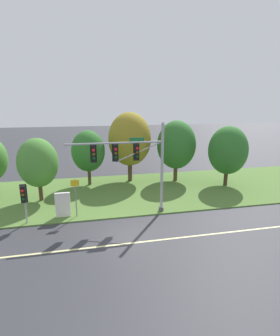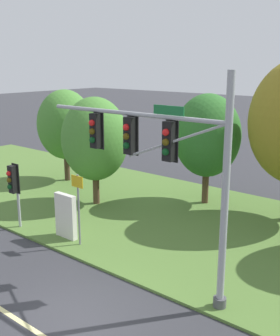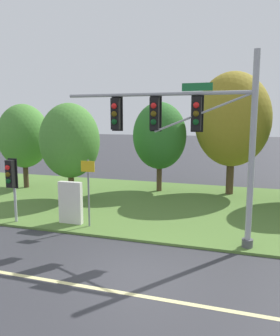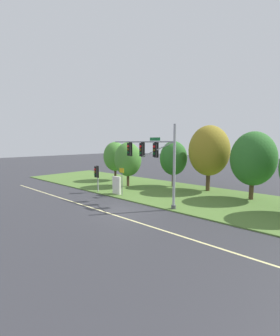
{
  "view_description": "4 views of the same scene",
  "coord_description": "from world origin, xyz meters",
  "px_view_note": "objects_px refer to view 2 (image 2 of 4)",
  "views": [
    {
      "loc": [
        -2.52,
        -15.71,
        8.63
      ],
      "look_at": [
        1.64,
        3.71,
        3.55
      ],
      "focal_mm": 28.0,
      "sensor_mm": 36.0,
      "label": 1
    },
    {
      "loc": [
        8.58,
        -7.27,
        7.32
      ],
      "look_at": [
        -0.52,
        3.78,
        3.7
      ],
      "focal_mm": 45.0,
      "sensor_mm": 36.0,
      "label": 2
    },
    {
      "loc": [
        2.91,
        -9.12,
        4.82
      ],
      "look_at": [
        -0.91,
        2.98,
        2.86
      ],
      "focal_mm": 35.0,
      "sensor_mm": 36.0,
      "label": 3
    },
    {
      "loc": [
        13.3,
        -12.53,
        5.6
      ],
      "look_at": [
        -0.98,
        3.52,
        3.17
      ],
      "focal_mm": 24.0,
      "sensor_mm": 36.0,
      "label": 4
    }
  ],
  "objects_px": {
    "traffic_signal_mast": "(162,157)",
    "tree_nearest_road": "(65,125)",
    "pedestrian_signal_near_kerb": "(14,183)",
    "route_sign_post": "(78,201)",
    "info_kiosk": "(66,216)",
    "tree_left_of_mast": "(95,139)",
    "tree_behind_signpost": "(207,136)"
  },
  "relations": [
    {
      "from": "traffic_signal_mast",
      "to": "tree_nearest_road",
      "type": "xyz_separation_m",
      "value": [
        -12.11,
        6.44,
        -0.85
      ]
    },
    {
      "from": "pedestrian_signal_near_kerb",
      "to": "route_sign_post",
      "type": "bearing_deg",
      "value": 9.3
    },
    {
      "from": "tree_nearest_road",
      "to": "info_kiosk",
      "type": "height_order",
      "value": "tree_nearest_road"
    },
    {
      "from": "traffic_signal_mast",
      "to": "pedestrian_signal_near_kerb",
      "type": "height_order",
      "value": "traffic_signal_mast"
    },
    {
      "from": "route_sign_post",
      "to": "info_kiosk",
      "type": "height_order",
      "value": "route_sign_post"
    },
    {
      "from": "traffic_signal_mast",
      "to": "route_sign_post",
      "type": "relative_size",
      "value": 2.49
    },
    {
      "from": "info_kiosk",
      "to": "tree_left_of_mast",
      "type": "bearing_deg",
      "value": 118.9
    },
    {
      "from": "tree_nearest_road",
      "to": "tree_left_of_mast",
      "type": "distance_m",
      "value": 5.01
    },
    {
      "from": "tree_left_of_mast",
      "to": "tree_behind_signpost",
      "type": "distance_m",
      "value": 5.71
    },
    {
      "from": "tree_left_of_mast",
      "to": "info_kiosk",
      "type": "height_order",
      "value": "tree_left_of_mast"
    },
    {
      "from": "tree_left_of_mast",
      "to": "pedestrian_signal_near_kerb",
      "type": "bearing_deg",
      "value": -94.37
    },
    {
      "from": "tree_nearest_road",
      "to": "tree_behind_signpost",
      "type": "bearing_deg",
      "value": 10.9
    },
    {
      "from": "traffic_signal_mast",
      "to": "route_sign_post",
      "type": "distance_m",
      "value": 5.04
    },
    {
      "from": "traffic_signal_mast",
      "to": "tree_left_of_mast",
      "type": "bearing_deg",
      "value": 149.44
    },
    {
      "from": "pedestrian_signal_near_kerb",
      "to": "tree_nearest_road",
      "type": "relative_size",
      "value": 0.52
    },
    {
      "from": "info_kiosk",
      "to": "traffic_signal_mast",
      "type": "bearing_deg",
      "value": -5.5
    },
    {
      "from": "route_sign_post",
      "to": "tree_nearest_road",
      "type": "distance_m",
      "value": 9.97
    },
    {
      "from": "traffic_signal_mast",
      "to": "tree_nearest_road",
      "type": "bearing_deg",
      "value": 151.99
    },
    {
      "from": "pedestrian_signal_near_kerb",
      "to": "tree_nearest_road",
      "type": "bearing_deg",
      "value": 122.53
    },
    {
      "from": "pedestrian_signal_near_kerb",
      "to": "tree_left_of_mast",
      "type": "height_order",
      "value": "tree_left_of_mast"
    },
    {
      "from": "route_sign_post",
      "to": "tree_behind_signpost",
      "type": "distance_m",
      "value": 8.07
    },
    {
      "from": "traffic_signal_mast",
      "to": "tree_behind_signpost",
      "type": "xyz_separation_m",
      "value": [
        -3.19,
        8.16,
        -0.77
      ]
    },
    {
      "from": "pedestrian_signal_near_kerb",
      "to": "tree_behind_signpost",
      "type": "xyz_separation_m",
      "value": [
        4.68,
        8.37,
        1.47
      ]
    },
    {
      "from": "route_sign_post",
      "to": "traffic_signal_mast",
      "type": "bearing_deg",
      "value": -4.8
    },
    {
      "from": "pedestrian_signal_near_kerb",
      "to": "tree_nearest_road",
      "type": "height_order",
      "value": "tree_nearest_road"
    },
    {
      "from": "tree_nearest_road",
      "to": "tree_left_of_mast",
      "type": "relative_size",
      "value": 1.01
    },
    {
      "from": "tree_left_of_mast",
      "to": "tree_nearest_road",
      "type": "bearing_deg",
      "value": 156.43
    },
    {
      "from": "tree_left_of_mast",
      "to": "tree_behind_signpost",
      "type": "relative_size",
      "value": 0.97
    },
    {
      "from": "traffic_signal_mast",
      "to": "info_kiosk",
      "type": "relative_size",
      "value": 3.86
    },
    {
      "from": "tree_left_of_mast",
      "to": "tree_behind_signpost",
      "type": "xyz_separation_m",
      "value": [
        4.33,
        3.72,
        0.16
      ]
    },
    {
      "from": "traffic_signal_mast",
      "to": "info_kiosk",
      "type": "distance_m",
      "value": 6.36
    },
    {
      "from": "info_kiosk",
      "to": "route_sign_post",
      "type": "bearing_deg",
      "value": -8.61
    }
  ]
}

